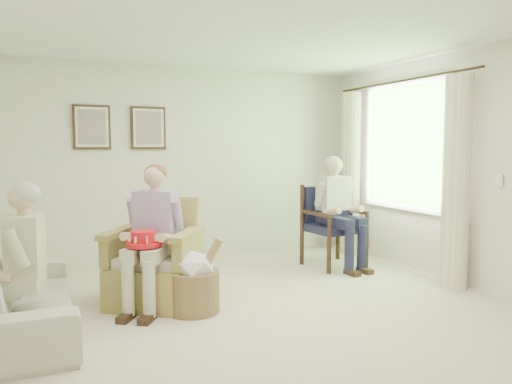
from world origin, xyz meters
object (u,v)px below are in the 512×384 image
person_sofa (20,256)px  hatbox (193,282)px  person_wicker (156,226)px  red_hat (144,240)px  sofa (23,297)px  wicker_armchair (153,270)px  wood_armchair (330,222)px  person_dark (338,204)px

person_sofa → hatbox: person_sofa is taller
person_wicker → red_hat: size_ratio=4.17×
sofa → wicker_armchair: bearing=-75.3°
sofa → person_wicker: (1.16, 0.17, 0.50)m
wood_armchair → red_hat: wood_armchair is taller
wicker_armchair → person_dark: person_dark is taller
wicker_armchair → person_sofa: bearing=-118.1°
wicker_armchair → wood_armchair: wicker_armchair is taller
wicker_armchair → red_hat: (-0.15, -0.30, 0.37)m
person_wicker → wood_armchair: bearing=52.0°
sofa → person_sofa: (0.00, -0.30, 0.41)m
hatbox → wood_armchair: bearing=26.2°
red_hat → wicker_armchair: bearing=63.8°
wicker_armchair → wood_armchair: size_ratio=1.01×
person_dark → hatbox: size_ratio=1.89×
wicker_armchair → person_sofa: size_ratio=0.82×
person_wicker → person_sofa: size_ratio=1.08×
person_dark → person_sofa: bearing=-169.4°
wicker_armchair → sofa: size_ratio=0.52×
wood_armchair → person_sofa: bearing=-167.0°
wood_armchair → person_dark: bearing=-96.2°
wicker_armchair → person_wicker: bearing=-55.7°
person_wicker → hatbox: 0.64m
wicker_armchair → hatbox: (0.28, -0.42, -0.04)m
person_dark → red_hat: 2.73m
person_sofa → red_hat: 1.06m
wicker_armchair → red_hat: bearing=-82.0°
sofa → red_hat: size_ratio=6.07×
sofa → hatbox: (1.44, -0.11, 0.00)m
wood_armchair → person_wicker: size_ratio=0.76×
hatbox → sofa: bearing=175.4°
wood_armchair → sofa: wood_armchair is taller
sofa → red_hat: (1.01, 0.01, 0.41)m
wicker_armchair → sofa: (-1.16, -0.30, -0.04)m
wicker_armchair → sofa: bearing=-131.0°
wood_armchair → person_wicker: bearing=-168.4°
sofa → person_dark: 3.75m
sofa → red_hat: red_hat is taller
sofa → person_dark: bearing=-77.7°
red_hat → hatbox: (0.42, -0.12, -0.41)m
wicker_armchair → hatbox: 0.50m
red_hat → hatbox: 0.60m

